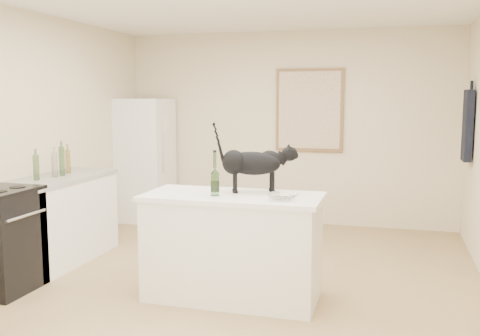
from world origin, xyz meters
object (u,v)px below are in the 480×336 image
at_px(wine_bottle, 215,176).
at_px(glass_bowl, 283,197).
at_px(fridge, 145,160).
at_px(black_cat, 252,166).

distance_m(wine_bottle, glass_bowl, 0.60).
height_order(fridge, wine_bottle, fridge).
bearing_deg(black_cat, glass_bowl, -60.51).
bearing_deg(glass_bowl, fridge, 133.03).
height_order(wine_bottle, glass_bowl, wine_bottle).
xyz_separation_m(wine_bottle, glass_bowl, (0.58, -0.04, -0.14)).
relative_size(fridge, black_cat, 2.66).
distance_m(black_cat, glass_bowl, 0.48).
bearing_deg(black_cat, wine_bottle, -153.94).
xyz_separation_m(fridge, black_cat, (2.18, -2.39, 0.27)).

